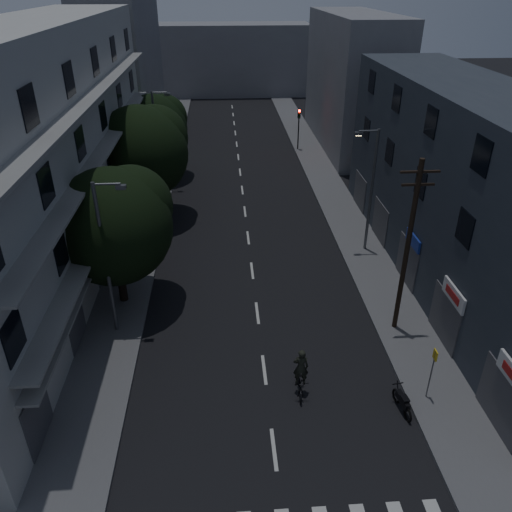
{
  "coord_description": "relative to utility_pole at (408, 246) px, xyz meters",
  "views": [
    {
      "loc": [
        -1.61,
        -11.1,
        15.98
      ],
      "look_at": [
        0.0,
        12.0,
        3.0
      ],
      "focal_mm": 35.0,
      "sensor_mm": 36.0,
      "label": 1
    }
  ],
  "objects": [
    {
      "name": "sidewalk_right",
      "position": [
        0.5,
        15.85,
        -4.79
      ],
      "size": [
        3.0,
        90.0,
        0.15
      ],
      "primitive_type": "cube",
      "color": "#565659",
      "rests_on": "ground"
    },
    {
      "name": "motorcycle",
      "position": [
        -1.44,
        -5.51,
        -4.43
      ],
      "size": [
        0.5,
        1.71,
        1.1
      ],
      "rotation": [
        0.0,
        0.0,
        0.13
      ],
      "color": "black",
      "rests_on": "ground"
    },
    {
      "name": "street_lamp_left_near",
      "position": [
        -14.21,
        0.77,
        -0.27
      ],
      "size": [
        1.51,
        0.25,
        8.0
      ],
      "color": "slate",
      "rests_on": "sidewalk_left"
    },
    {
      "name": "building_left",
      "position": [
        -18.98,
        8.85,
        2.13
      ],
      "size": [
        7.0,
        36.0,
        14.0
      ],
      "color": "#AEADA9",
      "rests_on": "ground"
    },
    {
      "name": "traffic_signal_far_left",
      "position": [
        -13.43,
        30.85,
        -1.77
      ],
      "size": [
        0.28,
        0.37,
        4.1
      ],
      "color": "black",
      "rests_on": "sidewalk_left"
    },
    {
      "name": "sidewalk_left",
      "position": [
        -14.5,
        15.85,
        -4.79
      ],
      "size": [
        3.0,
        90.0,
        0.15
      ],
      "primitive_type": "cube",
      "color": "#565659",
      "rests_on": "ground"
    },
    {
      "name": "lane_markings",
      "position": [
        -7.0,
        22.1,
        -4.86
      ],
      "size": [
        0.15,
        60.5,
        0.01
      ],
      "color": "beige",
      "rests_on": "ground"
    },
    {
      "name": "bus_stop_sign",
      "position": [
        -0.17,
        -4.97,
        -2.98
      ],
      "size": [
        0.06,
        0.35,
        2.52
      ],
      "color": "#595B60",
      "rests_on": "sidewalk_right"
    },
    {
      "name": "tree_far",
      "position": [
        -14.43,
        23.6,
        -0.19
      ],
      "size": [
        5.84,
        5.84,
        7.23
      ],
      "color": "black",
      "rests_on": "sidewalk_left"
    },
    {
      "name": "cyclist",
      "position": [
        -5.56,
        -4.14,
        -4.09
      ],
      "size": [
        0.76,
        1.87,
        2.32
      ],
      "rotation": [
        0.0,
        0.0,
        -0.07
      ],
      "color": "black",
      "rests_on": "ground"
    },
    {
      "name": "ground",
      "position": [
        -7.0,
        15.85,
        -4.87
      ],
      "size": [
        160.0,
        160.0,
        0.0
      ],
      "primitive_type": "plane",
      "color": "black",
      "rests_on": "ground"
    },
    {
      "name": "tree_near",
      "position": [
        -14.32,
        3.52,
        0.07
      ],
      "size": [
        6.2,
        6.2,
        7.65
      ],
      "color": "black",
      "rests_on": "sidewalk_left"
    },
    {
      "name": "building_far_right",
      "position": [
        5.0,
        32.85,
        1.63
      ],
      "size": [
        6.0,
        20.0,
        13.0
      ],
      "primitive_type": "cube",
      "color": "slate",
      "rests_on": "ground"
    },
    {
      "name": "building_far_left",
      "position": [
        -19.0,
        38.85,
        3.13
      ],
      "size": [
        6.0,
        20.0,
        16.0
      ],
      "primitive_type": "cube",
      "color": "slate",
      "rests_on": "ground"
    },
    {
      "name": "utility_pole",
      "position": [
        0.0,
        0.0,
        0.0
      ],
      "size": [
        1.8,
        0.24,
        9.0
      ],
      "color": "black",
      "rests_on": "sidewalk_right"
    },
    {
      "name": "tree_mid",
      "position": [
        -14.3,
        14.8,
        0.43
      ],
      "size": [
        6.7,
        6.7,
        8.24
      ],
      "color": "black",
      "rests_on": "sidewalk_left"
    },
    {
      "name": "building_right",
      "position": [
        4.99,
        4.85,
        0.63
      ],
      "size": [
        6.19,
        28.0,
        11.0
      ],
      "color": "#2C323C",
      "rests_on": "ground"
    },
    {
      "name": "traffic_signal_far_right",
      "position": [
        -0.65,
        30.71,
        -1.77
      ],
      "size": [
        0.28,
        0.37,
        4.1
      ],
      "color": "black",
      "rests_on": "sidewalk_right"
    },
    {
      "name": "street_lamp_right",
      "position": [
        0.56,
        8.5,
        -0.27
      ],
      "size": [
        1.51,
        0.25,
        8.0
      ],
      "color": "#595D61",
      "rests_on": "sidewalk_right"
    },
    {
      "name": "building_far_end",
      "position": [
        -7.0,
        60.85,
        0.13
      ],
      "size": [
        24.0,
        8.0,
        10.0
      ],
      "primitive_type": "cube",
      "color": "slate",
      "rests_on": "ground"
    },
    {
      "name": "street_lamp_left_far",
      "position": [
        -13.87,
        20.71,
        -0.27
      ],
      "size": [
        1.51,
        0.25,
        8.0
      ],
      "color": "slate",
      "rests_on": "sidewalk_left"
    }
  ]
}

